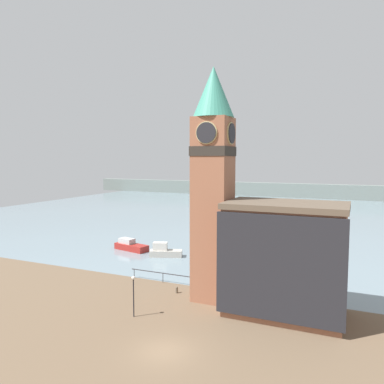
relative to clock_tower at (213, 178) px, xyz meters
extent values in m
plane|color=brown|center=(0.47, -10.95, -11.88)|extent=(160.00, 160.00, 0.00)
cube|color=gray|center=(0.47, 62.52, -11.88)|extent=(160.00, 120.00, 0.00)
cube|color=slate|center=(0.47, 102.52, -9.38)|extent=(180.00, 3.00, 5.00)
cube|color=#333338|center=(-6.76, 2.27, -10.83)|extent=(8.10, 0.08, 0.08)
cylinder|color=#333338|center=(-10.51, 2.27, -11.36)|extent=(0.07, 0.07, 1.05)
cylinder|color=#333338|center=(-6.76, 2.27, -11.36)|extent=(0.07, 0.07, 1.05)
cylinder|color=#333338|center=(-3.01, 2.27, -11.36)|extent=(0.07, 0.07, 1.05)
cube|color=#935B42|center=(-0.01, 0.01, -3.07)|extent=(3.40, 3.40, 17.63)
cube|color=#2D2823|center=(-0.01, 0.01, 2.57)|extent=(3.52, 3.52, 0.90)
cylinder|color=tan|center=(-0.01, -1.75, 4.21)|extent=(2.07, 0.12, 2.07)
cylinder|color=#232328|center=(-0.01, -1.84, 4.21)|extent=(1.88, 0.12, 1.88)
cylinder|color=tan|center=(1.75, 0.01, 4.21)|extent=(0.12, 2.07, 2.07)
cylinder|color=#232328|center=(1.84, 0.01, 4.21)|extent=(0.12, 1.88, 1.88)
cone|color=teal|center=(-0.01, 0.01, 8.12)|extent=(3.91, 3.91, 4.74)
cube|color=#935B42|center=(7.07, -0.77, -7.15)|extent=(9.89, 5.97, 9.47)
cube|color=brown|center=(7.07, -0.77, -2.17)|extent=(10.29, 6.37, 0.50)
cube|color=#232328|center=(7.07, -3.90, -6.96)|extent=(10.39, 0.30, 8.71)
cube|color=#B7B2A8|center=(-11.61, 12.21, -11.42)|extent=(4.79, 3.08, 0.91)
cube|color=silver|center=(-12.37, 11.92, -10.41)|extent=(2.25, 1.73, 1.11)
cube|color=maroon|center=(-18.12, 13.44, -11.42)|extent=(5.76, 3.08, 0.92)
cube|color=#B2B2B2|center=(-19.08, 13.65, -10.59)|extent=(2.64, 1.84, 0.75)
cylinder|color=brown|center=(-3.88, -0.07, -11.61)|extent=(0.24, 0.24, 0.54)
sphere|color=brown|center=(-3.88, -0.07, -11.34)|extent=(0.26, 0.26, 0.26)
cylinder|color=black|center=(-4.77, -6.78, -10.19)|extent=(0.10, 0.10, 3.38)
sphere|color=silver|center=(-4.77, -6.78, -8.40)|extent=(0.32, 0.32, 0.32)
camera|label=1|loc=(12.60, -33.58, 1.86)|focal=35.00mm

